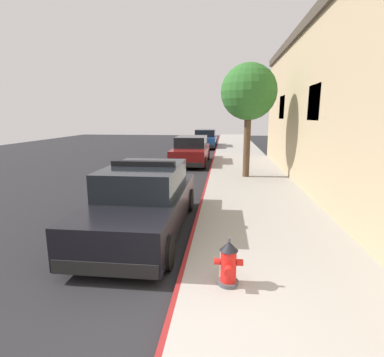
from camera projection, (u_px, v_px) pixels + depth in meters
ground_plane at (116, 178)px, 13.84m from camera, size 32.03×60.00×0.20m
sidewalk_pavement at (248, 177)px, 13.17m from camera, size 3.36×60.00×0.15m
curb_painted_edge at (209, 176)px, 13.35m from camera, size 0.08×60.00×0.15m
police_cruiser at (144, 201)px, 7.02m from camera, size 1.94×4.84×1.68m
parked_car_silver_ahead at (191, 151)px, 17.14m from camera, size 1.94×4.84×1.56m
parked_car_dark_far at (205, 139)px, 25.98m from camera, size 1.94×4.84×1.56m
fire_hydrant at (229, 263)px, 4.55m from camera, size 0.44×0.40×0.76m
street_tree at (249, 93)px, 12.18m from camera, size 2.28×2.28×4.65m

